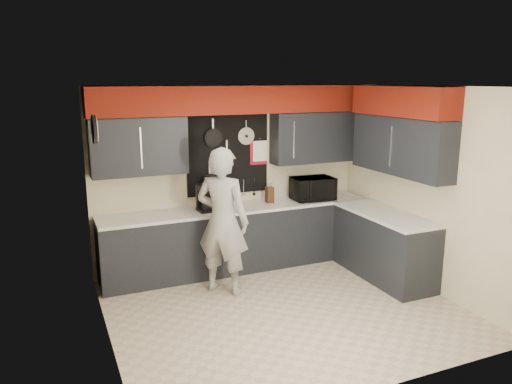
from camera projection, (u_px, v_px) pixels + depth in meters
name	position (u px, v px, depth m)	size (l,w,h in m)	color
ground	(284.00, 309.00, 5.95)	(4.00, 4.00, 0.00)	#C3B798
back_wall_assembly	(235.00, 128.00, 6.94)	(4.00, 0.36, 2.60)	beige
right_wall_assembly	(404.00, 137.00, 6.47)	(0.36, 3.50, 2.60)	beige
left_wall_assembly	(103.00, 219.00, 4.90)	(0.05, 3.50, 2.60)	beige
base_cabinets	(279.00, 240.00, 7.05)	(3.95, 2.20, 0.92)	black
microwave	(313.00, 189.00, 7.40)	(0.61, 0.41, 0.34)	black
knife_block	(270.00, 195.00, 7.24)	(0.11, 0.11, 0.23)	#321910
utensil_crock	(218.00, 202.00, 6.99)	(0.11, 0.11, 0.14)	white
coffee_maker	(205.00, 197.00, 6.77)	(0.21, 0.25, 0.37)	black
person	(223.00, 221.00, 6.25)	(0.69, 0.45, 1.88)	#9C9B99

